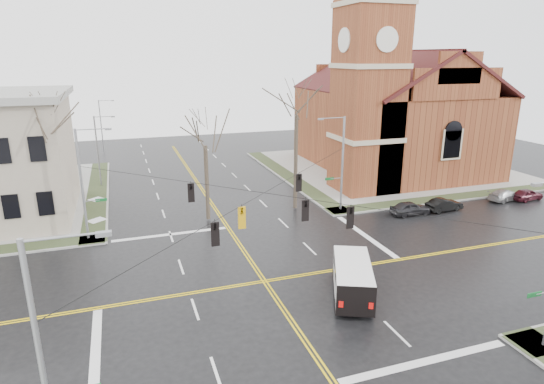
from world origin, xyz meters
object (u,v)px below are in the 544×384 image
object	(u,v)px
parked_car_b	(444,205)
tree_ne	(297,109)
signal_pole_nw	(84,181)
parked_car_d	(527,194)
tree_nw_far	(53,127)
church	(389,105)
signal_pole_sw	(46,355)
parked_car_c	(505,195)
tree_nw_near	(205,141)
signal_pole_ne	(341,161)
parked_car_a	(410,208)
cargo_van	(352,276)
streetlight_north_a	(99,148)
streetlight_north_b	(102,124)

from	to	relation	value
parked_car_b	tree_ne	distance (m)	17.12
signal_pole_nw	parked_car_d	xyz separation A→B (m)	(42.80, -3.28, -4.33)
signal_pole_nw	tree_nw_far	size ratio (longest dim) A/B	0.72
church	signal_pole_sw	xyz separation A→B (m)	(-36.09, -36.28, -3.48)
signal_pole_sw	parked_car_c	distance (m)	45.55
tree_nw_far	tree_nw_near	distance (m)	12.22
signal_pole_ne	signal_pole_nw	size ratio (longest dim) A/B	1.00
signal_pole_nw	tree_nw_far	bearing A→B (deg)	128.18
parked_car_a	tree_nw_near	world-z (taller)	tree_nw_near
church	parked_car_c	world-z (taller)	church
cargo_van	tree_ne	size ratio (longest dim) A/B	0.45
signal_pole_nw	tree_ne	world-z (taller)	tree_ne
streetlight_north_a	parked_car_a	size ratio (longest dim) A/B	2.07
signal_pole_sw	parked_car_c	size ratio (longest dim) A/B	2.23
parked_car_d	church	bearing A→B (deg)	16.32
signal_pole_sw	parked_car_b	distance (m)	38.02
signal_pole_nw	signal_pole_sw	world-z (taller)	same
signal_pole_nw	tree_nw_near	size ratio (longest dim) A/B	0.88
parked_car_b	parked_car_c	distance (m)	8.27
signal_pole_nw	parked_car_a	size ratio (longest dim) A/B	2.33
church	signal_pole_sw	distance (m)	51.29
signal_pole_nw	tree_ne	bearing A→B (deg)	5.46
signal_pole_sw	tree_nw_far	xyz separation A→B (m)	(-2.01, 25.55, 4.05)
tree_nw_far	parked_car_a	bearing A→B (deg)	-10.84
streetlight_north_b	cargo_van	xyz separation A→B (m)	(15.34, -51.41, -3.17)
parked_car_c	tree_nw_near	world-z (taller)	tree_nw_near
streetlight_north_b	tree_nw_near	distance (m)	36.45
signal_pole_ne	signal_pole_sw	world-z (taller)	same
tree_nw_far	tree_ne	bearing A→B (deg)	-2.09
tree_nw_far	tree_nw_near	world-z (taller)	tree_nw_far
streetlight_north_a	parked_car_c	distance (m)	44.37
signal_pole_ne	parked_car_b	size ratio (longest dim) A/B	2.37
church	tree_nw_near	size ratio (longest dim) A/B	2.70
church	parked_car_d	distance (m)	19.51
streetlight_north_a	parked_car_d	xyz separation A→B (m)	(42.14, -19.78, -3.85)
church	signal_pole_sw	world-z (taller)	church
parked_car_a	tree_nw_near	size ratio (longest dim) A/B	0.38
streetlight_north_b	parked_car_a	distance (m)	48.69
signal_pole_sw	parked_car_d	distance (m)	47.33
parked_car_a	parked_car_c	distance (m)	12.06
streetlight_north_a	parked_car_b	size ratio (longest dim) A/B	2.11
parked_car_d	tree_ne	xyz separation A→B (m)	(-24.04, 5.08, 9.17)
cargo_van	tree_nw_near	bearing A→B (deg)	134.47
parked_car_d	tree_nw_near	xyz separation A→B (m)	(-32.75, 4.68, 6.78)
parked_car_b	tree_nw_far	size ratio (longest dim) A/B	0.30
church	parked_car_c	distance (m)	18.29
parked_car_c	church	bearing A→B (deg)	4.92
parked_car_c	signal_pole_ne	bearing A→B (deg)	71.00
signal_pole_nw	signal_pole_sw	xyz separation A→B (m)	(0.00, -23.00, 0.00)
parked_car_a	tree_nw_far	world-z (taller)	tree_nw_far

